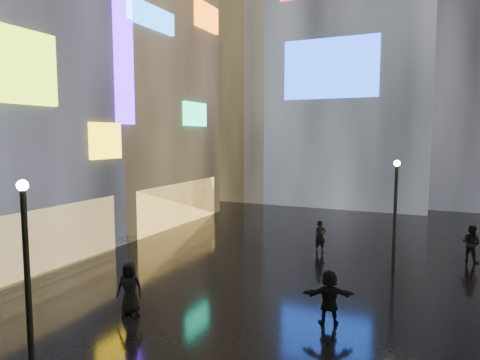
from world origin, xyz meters
The scene contains 10 objects.
ground centered at (0.00, 20.00, 0.00)m, with size 140.00×140.00×0.00m, color black.
building_left_far centered at (-15.98, 26.00, 10.98)m, with size 10.28×12.00×22.00m.
tower_flank_left centered at (-14.00, 42.00, 13.00)m, with size 10.00×10.00×26.00m, color black.
lamp_near centered at (-4.36, 7.98, 2.94)m, with size 0.30×0.30×5.20m.
lamp_far centered at (3.74, 21.50, 2.94)m, with size 0.30×0.30×5.20m.
pedestrian_4 centered at (-4.38, 12.10, 0.94)m, with size 0.92×0.60×1.88m, color black.
pedestrian_5 centered at (2.31, 14.17, 0.93)m, with size 1.73×0.55×1.87m, color black.
pedestrian_6 centered at (-0.15, 22.87, 0.87)m, with size 0.64×0.42×1.75m, color black.
pedestrian_7 centered at (7.18, 24.36, 0.93)m, with size 0.90×0.70×1.86m, color black.
umbrella_2 centered at (-4.38, 12.10, 2.36)m, with size 1.05×1.07×0.96m, color black.
Camera 1 is at (5.33, 0.32, 6.33)m, focal length 32.00 mm.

